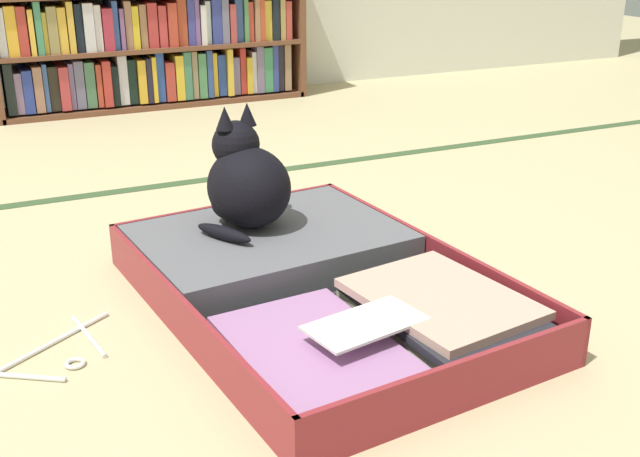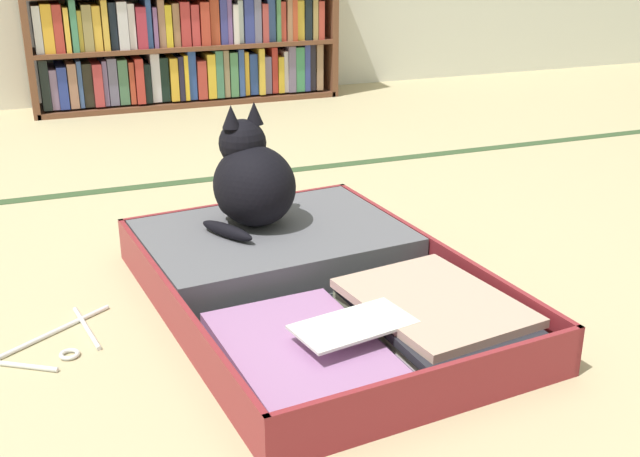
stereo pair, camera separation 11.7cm
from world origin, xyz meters
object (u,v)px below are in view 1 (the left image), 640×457
at_px(bookshelf, 151,22).
at_px(black_cat, 245,182).
at_px(clothes_hanger, 52,354).
at_px(open_suitcase, 310,280).

distance_m(bookshelf, black_cat, 1.94).
bearing_deg(bookshelf, clothes_hanger, -109.02).
xyz_separation_m(open_suitcase, clothes_hanger, (-0.58, -0.02, -0.04)).
bearing_deg(bookshelf, open_suitcase, -94.70).
distance_m(open_suitcase, black_cat, 0.31).
relative_size(open_suitcase, clothes_hanger, 3.28).
bearing_deg(open_suitcase, bookshelf, 85.30).
distance_m(bookshelf, open_suitcase, 2.20).
bearing_deg(black_cat, bookshelf, 82.89).
relative_size(open_suitcase, black_cat, 3.44).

